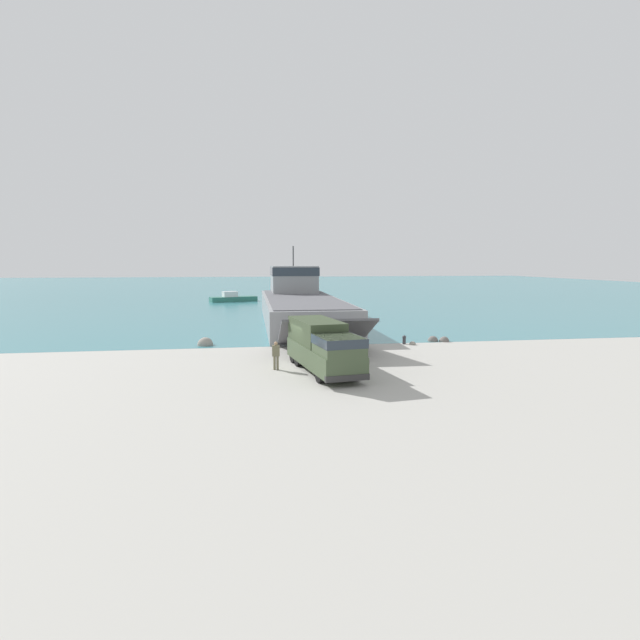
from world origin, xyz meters
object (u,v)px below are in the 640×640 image
(landing_craft, at_px, (299,302))
(soldier_on_ramp, at_px, (276,354))
(moored_boat_a, at_px, (233,298))
(military_truck, at_px, (323,346))
(mooring_bollard, at_px, (404,339))

(landing_craft, xyz_separation_m, soldier_on_ramp, (-4.10, -24.27, -1.10))
(moored_boat_a, bearing_deg, military_truck, -11.38)
(mooring_bollard, bearing_deg, moored_boat_a, 107.34)
(landing_craft, bearing_deg, moored_boat_a, 106.24)
(landing_craft, height_order, soldier_on_ramp, landing_craft)
(landing_craft, bearing_deg, military_truck, -92.28)
(landing_craft, distance_m, moored_boat_a, 28.96)
(military_truck, bearing_deg, moored_boat_a, 177.86)
(soldier_on_ramp, xyz_separation_m, moored_boat_a, (-3.51, 52.17, -0.43))
(military_truck, relative_size, mooring_bollard, 12.17)
(soldier_on_ramp, distance_m, mooring_bollard, 12.94)
(landing_craft, height_order, moored_boat_a, landing_craft)
(landing_craft, height_order, military_truck, landing_craft)
(military_truck, xyz_separation_m, moored_boat_a, (-6.17, 53.11, -0.98))
(soldier_on_ramp, relative_size, mooring_bollard, 2.45)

